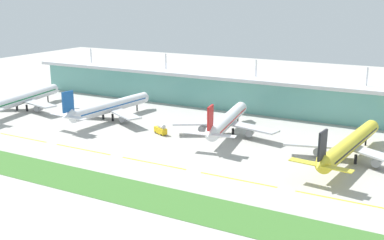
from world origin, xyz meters
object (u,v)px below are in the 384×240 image
object	(u,v)px
airliner_far_middle	(349,145)
airliner_near_middle	(109,107)
airliner_center	(227,121)
fuel_truck	(161,129)
airliner_nearest	(23,99)

from	to	relation	value
airliner_far_middle	airliner_near_middle	bearing A→B (deg)	176.90
airliner_center	airliner_far_middle	distance (m)	55.49
airliner_near_middle	airliner_far_middle	distance (m)	117.34
airliner_far_middle	fuel_truck	bearing A→B (deg)	-177.52
airliner_near_middle	fuel_truck	size ratio (longest dim) A/B	8.22
airliner_far_middle	fuel_truck	xyz separation A→B (m)	(-80.89, -3.50, -4.19)
airliner_nearest	airliner_far_middle	size ratio (longest dim) A/B	0.94
airliner_near_middle	airliner_far_middle	world-z (taller)	same
airliner_nearest	airliner_far_middle	distance (m)	170.69
airliner_nearest	airliner_far_middle	bearing A→B (deg)	0.06
airliner_near_middle	fuel_truck	world-z (taller)	airliner_near_middle
airliner_nearest	fuel_truck	distance (m)	89.95
fuel_truck	airliner_nearest	bearing A→B (deg)	177.88
airliner_near_middle	airliner_center	bearing A→B (deg)	3.40
airliner_center	fuel_truck	distance (m)	29.91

